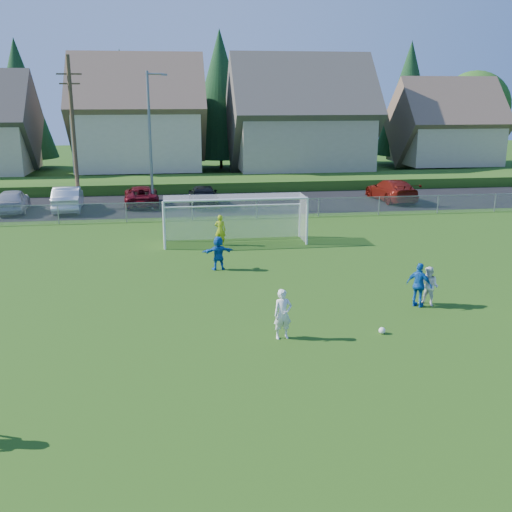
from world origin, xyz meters
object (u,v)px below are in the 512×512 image
at_px(player_blue_a, 419,285).
at_px(car_c, 141,196).
at_px(goalkeeper, 220,230).
at_px(soccer_ball, 382,330).
at_px(soccer_goal, 234,212).
at_px(car_a, 13,200).
at_px(car_b, 68,199).
at_px(player_white_b, 429,286).
at_px(player_white_a, 283,314).
at_px(player_blue_b, 218,253).
at_px(car_g, 391,190).
at_px(car_d, 203,196).

xyz_separation_m(player_blue_a, car_c, (-10.97, 22.35, -0.14)).
relative_size(player_blue_a, goalkeeper, 1.04).
distance_m(soccer_ball, player_blue_a, 3.26).
relative_size(player_blue_a, soccer_goal, 0.22).
relative_size(goalkeeper, car_a, 0.35).
distance_m(player_blue_a, car_b, 26.31).
height_order(player_white_b, car_a, car_a).
distance_m(player_white_a, goalkeeper, 12.50).
bearing_deg(car_a, player_white_b, 126.96).
height_order(goalkeeper, soccer_goal, soccer_goal).
bearing_deg(player_blue_a, player_blue_b, 6.25).
relative_size(soccer_ball, soccer_goal, 0.03).
bearing_deg(soccer_ball, player_white_a, 178.19).
distance_m(player_blue_a, goalkeeper, 12.12).
xyz_separation_m(player_white_a, player_blue_b, (-1.42, 8.04, -0.06)).
relative_size(player_white_b, goalkeeper, 0.93).
distance_m(player_blue_a, car_c, 24.89).
distance_m(player_white_b, car_g, 22.58).
xyz_separation_m(player_white_b, car_c, (-11.39, 22.28, -0.05)).
xyz_separation_m(player_blue_a, car_a, (-19.27, 21.06, -0.05)).
height_order(player_blue_a, soccer_goal, soccer_goal).
bearing_deg(soccer_goal, car_c, 114.81).
xyz_separation_m(car_a, car_g, (26.26, 0.60, 0.01)).
bearing_deg(soccer_ball, car_d, 100.68).
bearing_deg(player_white_a, player_white_b, 12.23).
bearing_deg(car_c, car_d, 166.49).
height_order(soccer_ball, player_white_a, player_white_a).
xyz_separation_m(player_blue_b, goalkeeper, (0.46, 4.43, 0.04)).
bearing_deg(soccer_ball, car_g, 69.03).
relative_size(car_d, car_g, 0.91).
bearing_deg(car_b, soccer_ball, 115.59).
relative_size(player_white_a, goalkeeper, 1.02).
distance_m(car_a, car_g, 26.27).
relative_size(player_blue_a, car_b, 0.33).
bearing_deg(player_white_b, soccer_goal, 170.81).
distance_m(car_a, car_c, 8.39).
relative_size(player_white_a, car_d, 0.33).
xyz_separation_m(car_d, car_g, (13.69, 0.09, 0.07)).
bearing_deg(car_c, player_blue_a, 112.82).
height_order(goalkeeper, car_d, goalkeeper).
relative_size(player_blue_a, car_d, 0.34).
xyz_separation_m(goalkeeper, car_c, (-4.53, 12.09, -0.11)).
bearing_deg(soccer_ball, soccer_goal, 104.74).
height_order(player_blue_b, car_a, car_a).
relative_size(goalkeeper, soccer_goal, 0.21).
height_order(car_b, car_g, car_b).
bearing_deg(car_a, car_b, 174.16).
height_order(car_b, car_c, car_b).
bearing_deg(player_white_a, goalkeeper, 85.63).
distance_m(soccer_ball, goalkeeper, 13.28).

